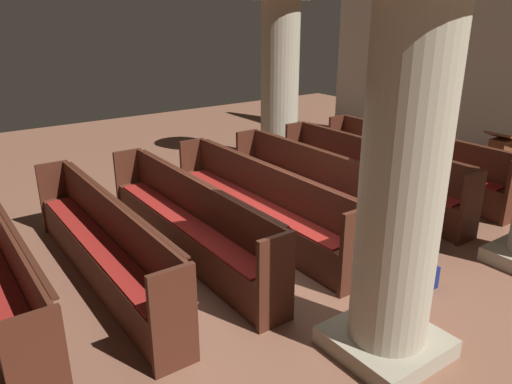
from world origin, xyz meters
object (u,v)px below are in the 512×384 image
at_px(pew_row_4, 188,218).
at_px(lectern, 497,168).
at_px(pew_row_5, 102,241).
at_px(pew_row_0, 412,160).
at_px(pew_row_1, 369,171).
at_px(pew_row_3, 259,200).
at_px(pew_row_2, 318,184).
at_px(pillar_aisle_rear, 404,167).
at_px(pillar_far_side, 280,74).
at_px(hymn_book, 395,125).
at_px(kneeler_box_navy, 420,275).

bearing_deg(pew_row_4, lectern, 79.92).
distance_m(pew_row_5, lectern, 6.65).
height_order(pew_row_0, lectern, lectern).
bearing_deg(pew_row_1, pew_row_4, -90.00).
distance_m(pew_row_3, lectern, 4.47).
xyz_separation_m(pew_row_2, pillar_aisle_rear, (2.75, -1.63, 1.28)).
height_order(pillar_aisle_rear, lectern, pillar_aisle_rear).
height_order(pew_row_0, pew_row_2, same).
relative_size(pew_row_1, pew_row_3, 1.00).
distance_m(pew_row_5, pillar_aisle_rear, 3.47).
distance_m(pew_row_0, pillar_far_side, 3.11).
distance_m(pew_row_1, hymn_book, 1.51).
distance_m(pew_row_5, kneeler_box_navy, 3.69).
relative_size(pillar_aisle_rear, kneeler_box_navy, 10.84).
bearing_deg(pew_row_2, pillar_far_side, 153.25).
xyz_separation_m(pillar_far_side, pillar_aisle_rear, (5.45, -2.99, 0.00)).
distance_m(pillar_far_side, hymn_book, 2.48).
relative_size(pillar_far_side, hymn_book, 18.58).
relative_size(pew_row_3, pew_row_4, 1.00).
bearing_deg(pew_row_0, pew_row_5, -90.00).
relative_size(pew_row_3, pillar_aisle_rear, 1.08).
xyz_separation_m(pew_row_0, pew_row_3, (0.00, -3.32, 0.00)).
distance_m(pew_row_3, hymn_book, 3.59).
bearing_deg(pew_row_2, pew_row_5, -90.00).
bearing_deg(pew_row_4, hymn_book, 97.37).
relative_size(pillar_aisle_rear, hymn_book, 18.58).
bearing_deg(lectern, kneeler_box_navy, -71.30).
distance_m(pillar_aisle_rear, lectern, 5.37).
relative_size(pew_row_1, pew_row_4, 1.00).
relative_size(pew_row_0, pew_row_5, 1.00).
relative_size(pew_row_1, pillar_far_side, 1.08).
distance_m(pew_row_2, pillar_aisle_rear, 3.44).
bearing_deg(pew_row_5, kneeler_box_navy, 52.94).
relative_size(pew_row_3, kneeler_box_navy, 11.74).
height_order(pew_row_4, pillar_aisle_rear, pillar_aisle_rear).
xyz_separation_m(pew_row_1, lectern, (0.97, 2.15, -0.08)).
bearing_deg(pew_row_4, kneeler_box_navy, 39.44).
bearing_deg(pew_row_2, pew_row_3, -90.00).
height_order(pew_row_5, kneeler_box_navy, pew_row_5).
bearing_deg(pew_row_1, hymn_book, 114.79).
bearing_deg(kneeler_box_navy, pew_row_4, -140.56).
xyz_separation_m(pew_row_3, pew_row_5, (0.00, -2.22, 0.00)).
xyz_separation_m(pew_row_4, pillar_aisle_rear, (2.75, 0.59, 1.28)).
bearing_deg(pillar_far_side, hymn_book, 26.31).
bearing_deg(pew_row_3, pew_row_0, 90.00).
relative_size(pew_row_3, hymn_book, 20.12).
xyz_separation_m(pew_row_0, lectern, (0.97, 1.04, -0.08)).
xyz_separation_m(pew_row_2, lectern, (0.97, 3.26, -0.08)).
height_order(pew_row_2, kneeler_box_navy, pew_row_2).
bearing_deg(pew_row_1, pew_row_3, -90.00).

